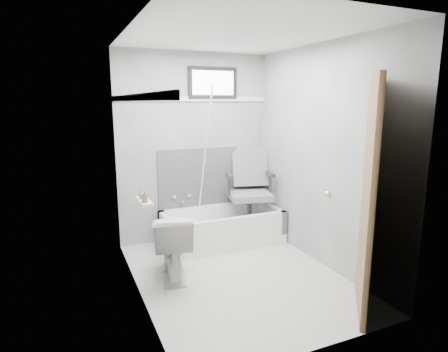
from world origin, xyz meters
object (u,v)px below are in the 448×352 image
office_chair (250,189)px  door (421,203)px  bathtub (222,227)px  soap_bottle_a (145,196)px  soap_bottle_b (142,193)px  toilet (172,245)px

office_chair → door: 2.30m
bathtub → door: door is taller
office_chair → door: size_ratio=0.54×
door → soap_bottle_a: bearing=147.5°
soap_bottle_a → soap_bottle_b: size_ratio=1.33×
office_chair → soap_bottle_b: 1.83m
door → soap_bottle_a: (-1.92, 1.22, -0.03)m
bathtub → soap_bottle_a: bearing=-139.9°
bathtub → door: bearing=-71.3°
soap_bottle_a → soap_bottle_b: (0.00, 0.14, -0.01)m
bathtub → toilet: (-0.85, -0.67, 0.13)m
bathtub → soap_bottle_a: 1.71m
toilet → office_chair: bearing=-139.2°
door → soap_bottle_b: door is taller
toilet → soap_bottle_b: 0.72m
door → soap_bottle_b: size_ratio=24.15×
door → office_chair: bearing=98.7°
bathtub → office_chair: bearing=5.2°
soap_bottle_a → soap_bottle_b: 0.14m
toilet → door: 2.32m
soap_bottle_a → door: bearing=-32.5°
toilet → soap_bottle_b: bearing=40.8°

